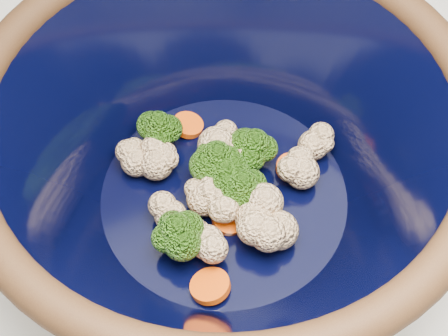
# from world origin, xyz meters

# --- Properties ---
(mixing_bowl) EXTENTS (0.37, 0.37, 0.16)m
(mixing_bowl) POSITION_xyz_m (-0.09, 0.09, 0.99)
(mixing_bowl) COLOR black
(mixing_bowl) RESTS_ON counter
(vegetable_pile) EXTENTS (0.17, 0.18, 0.05)m
(vegetable_pile) POSITION_xyz_m (-0.09, 0.09, 0.96)
(vegetable_pile) COLOR #608442
(vegetable_pile) RESTS_ON mixing_bowl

